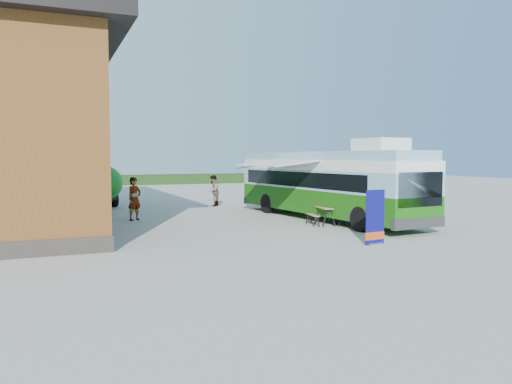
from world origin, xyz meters
name	(u,v)px	position (x,y,z in m)	size (l,w,h in m)	color
ground	(301,239)	(0.00, 0.00, 0.00)	(100.00, 100.00, 0.00)	#BCB7AD
hedge	(206,179)	(8.00, 38.00, 0.50)	(40.00, 3.00, 1.00)	#264419
bus	(326,182)	(3.66, 4.55, 1.74)	(3.65, 12.04, 3.64)	#1F7713
awning	(281,162)	(1.54, 4.95, 2.66)	(2.93, 4.30, 0.51)	white
banner	(375,222)	(1.69, -2.00, 0.75)	(0.79, 0.23, 1.82)	#0C0C5F
picnic_table	(325,212)	(2.60, 2.78, 0.57)	(1.54, 1.42, 0.77)	#A5784E
person_a	(134,199)	(-4.65, 7.52, 0.99)	(0.72, 0.47, 1.98)	#999999
person_b	(213,191)	(0.68, 12.46, 0.92)	(0.89, 0.69, 1.83)	#999999
slurry_tanker	(95,182)	(-5.70, 15.54, 1.39)	(2.66, 6.47, 2.41)	#178320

